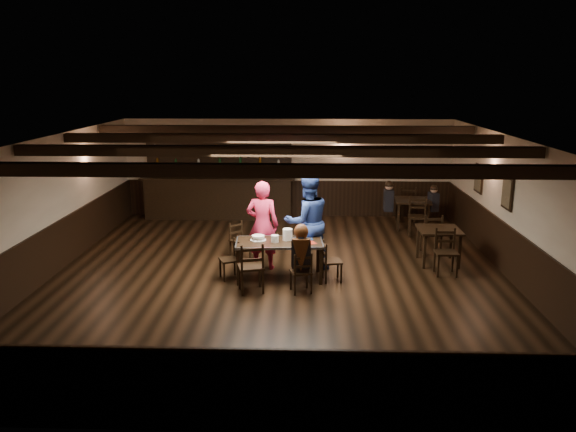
{
  "coord_description": "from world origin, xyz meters",
  "views": [
    {
      "loc": [
        0.52,
        -10.42,
        3.82
      ],
      "look_at": [
        0.17,
        0.2,
        1.18
      ],
      "focal_mm": 35.0,
      "sensor_mm": 36.0,
      "label": 1
    }
  ],
  "objects_px": {
    "chair_near_right": "(302,270)",
    "bar_counter": "(219,192)",
    "chair_near_left": "(252,264)",
    "man_blue": "(307,222)",
    "cake": "(258,238)",
    "woman_pink": "(262,225)",
    "dining_table": "(279,245)"
  },
  "relations": [
    {
      "from": "chair_near_left",
      "to": "cake",
      "type": "distance_m",
      "value": 0.88
    },
    {
      "from": "chair_near_left",
      "to": "man_blue",
      "type": "distance_m",
      "value": 1.75
    },
    {
      "from": "dining_table",
      "to": "cake",
      "type": "height_order",
      "value": "cake"
    },
    {
      "from": "chair_near_left",
      "to": "chair_near_right",
      "type": "height_order",
      "value": "chair_near_left"
    },
    {
      "from": "chair_near_right",
      "to": "cake",
      "type": "height_order",
      "value": "cake"
    },
    {
      "from": "dining_table",
      "to": "chair_near_right",
      "type": "distance_m",
      "value": 0.91
    },
    {
      "from": "chair_near_right",
      "to": "man_blue",
      "type": "distance_m",
      "value": 1.45
    },
    {
      "from": "bar_counter",
      "to": "chair_near_left",
      "type": "bearing_deg",
      "value": -75.53
    },
    {
      "from": "dining_table",
      "to": "chair_near_right",
      "type": "bearing_deg",
      "value": -59.68
    },
    {
      "from": "woman_pink",
      "to": "man_blue",
      "type": "xyz_separation_m",
      "value": [
        0.91,
        -0.02,
        0.08
      ]
    },
    {
      "from": "chair_near_right",
      "to": "woman_pink",
      "type": "height_order",
      "value": "woman_pink"
    },
    {
      "from": "man_blue",
      "to": "bar_counter",
      "type": "bearing_deg",
      "value": -80.02
    },
    {
      "from": "man_blue",
      "to": "cake",
      "type": "distance_m",
      "value": 1.1
    },
    {
      "from": "bar_counter",
      "to": "man_blue",
      "type": "bearing_deg",
      "value": -60.02
    },
    {
      "from": "woman_pink",
      "to": "bar_counter",
      "type": "height_order",
      "value": "bar_counter"
    },
    {
      "from": "dining_table",
      "to": "man_blue",
      "type": "relative_size",
      "value": 0.87
    },
    {
      "from": "dining_table",
      "to": "chair_near_right",
      "type": "relative_size",
      "value": 2.24
    },
    {
      "from": "dining_table",
      "to": "chair_near_left",
      "type": "height_order",
      "value": "chair_near_left"
    },
    {
      "from": "chair_near_right",
      "to": "bar_counter",
      "type": "xyz_separation_m",
      "value": [
        -2.35,
        5.59,
        0.28
      ]
    },
    {
      "from": "chair_near_left",
      "to": "woman_pink",
      "type": "xyz_separation_m",
      "value": [
        0.09,
        1.39,
        0.36
      ]
    },
    {
      "from": "chair_near_right",
      "to": "woman_pink",
      "type": "relative_size",
      "value": 0.42
    },
    {
      "from": "dining_table",
      "to": "bar_counter",
      "type": "distance_m",
      "value": 5.19
    },
    {
      "from": "chair_near_right",
      "to": "cake",
      "type": "distance_m",
      "value": 1.24
    },
    {
      "from": "chair_near_right",
      "to": "chair_near_left",
      "type": "bearing_deg",
      "value": -178.49
    },
    {
      "from": "dining_table",
      "to": "woman_pink",
      "type": "height_order",
      "value": "woman_pink"
    },
    {
      "from": "dining_table",
      "to": "woman_pink",
      "type": "distance_m",
      "value": 0.74
    },
    {
      "from": "cake",
      "to": "bar_counter",
      "type": "xyz_separation_m",
      "value": [
        -1.5,
        4.77,
        -0.07
      ]
    },
    {
      "from": "cake",
      "to": "chair_near_right",
      "type": "bearing_deg",
      "value": -43.8
    },
    {
      "from": "chair_near_left",
      "to": "dining_table",
      "type": "bearing_deg",
      "value": 59.46
    },
    {
      "from": "woman_pink",
      "to": "man_blue",
      "type": "height_order",
      "value": "man_blue"
    },
    {
      "from": "chair_near_left",
      "to": "man_blue",
      "type": "height_order",
      "value": "man_blue"
    },
    {
      "from": "dining_table",
      "to": "bar_counter",
      "type": "relative_size",
      "value": 0.41
    }
  ]
}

